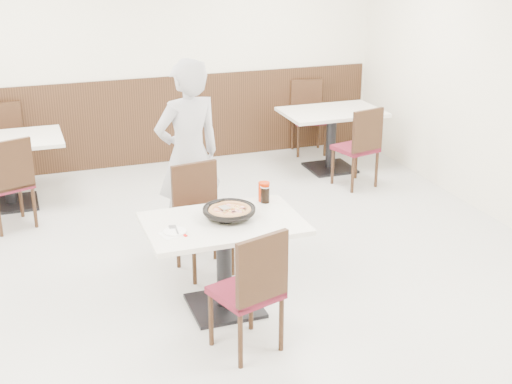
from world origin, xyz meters
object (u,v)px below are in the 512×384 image
object	(u,v)px
cola_glass	(265,195)
diner_person	(189,156)
pizza_pan	(229,213)
bg_chair_left_far	(5,147)
pizza	(230,212)
side_plate	(175,231)
bg_chair_left_near	(7,182)
bg_chair_right_near	(355,146)
bg_table_right	(331,140)
chair_near	(246,289)
bg_chair_right_far	(309,118)
bg_table_left	(8,172)
chair_far	(204,221)
red_cup	(264,192)
main_table	(224,265)

from	to	relation	value
cola_glass	diner_person	bearing A→B (deg)	112.10
pizza_pan	cola_glass	xyz separation A→B (m)	(0.38, 0.22, 0.02)
diner_person	bg_chair_left_far	world-z (taller)	diner_person
pizza	side_plate	distance (m)	0.47
bg_chair_left_near	bg_chair_right_near	distance (m)	3.82
pizza	bg_table_right	bearing A→B (deg)	52.37
bg_table_right	chair_near	bearing A→B (deg)	-123.32
bg_chair_left_near	bg_chair_right_near	world-z (taller)	same
bg_chair_right_near	chair_near	bearing A→B (deg)	-142.92
diner_person	bg_chair_left_far	size ratio (longest dim) A/B	1.89
bg_chair_right_near	bg_chair_right_far	xyz separation A→B (m)	(0.00, 1.36, 0.00)
chair_near	bg_chair_left_far	size ratio (longest dim) A/B	1.00
bg_table_right	bg_chair_right_near	world-z (taller)	bg_chair_right_near
side_plate	bg_chair_left_far	xyz separation A→B (m)	(-1.15, 3.64, -0.28)
bg_table_left	bg_chair_right_near	world-z (taller)	bg_chair_right_near
pizza_pan	cola_glass	world-z (taller)	cola_glass
side_plate	bg_chair_right_near	size ratio (longest dim) A/B	0.18
chair_far	pizza_pan	bearing A→B (deg)	84.31
cola_glass	bg_chair_left_near	bearing A→B (deg)	134.70
pizza_pan	bg_chair_left_near	distance (m)	2.78
bg_table_left	bg_chair_left_far	distance (m)	0.66
chair_far	red_cup	world-z (taller)	chair_far
bg_chair_left_far	bg_chair_right_far	xyz separation A→B (m)	(3.81, 0.03, 0.00)
chair_near	side_plate	distance (m)	0.70
chair_near	cola_glass	size ratio (longest dim) A/B	7.31
red_cup	bg_chair_right_near	xyz separation A→B (m)	(1.82, 1.92, -0.35)
main_table	chair_near	xyz separation A→B (m)	(-0.02, -0.60, 0.10)
main_table	chair_near	size ratio (longest dim) A/B	1.26
diner_person	bg_table_right	world-z (taller)	diner_person
bg_chair_right_near	bg_table_left	bearing A→B (deg)	156.01
main_table	bg_chair_left_near	bearing A→B (deg)	124.35
red_cup	bg_chair_right_far	world-z (taller)	bg_chair_right_far
main_table	bg_chair_left_far	size ratio (longest dim) A/B	1.26
bg_chair_right_far	chair_far	bearing A→B (deg)	62.51
pizza_pan	bg_chair_right_near	world-z (taller)	bg_chair_right_near
chair_far	bg_table_left	world-z (taller)	chair_far
cola_glass	bg_table_right	world-z (taller)	cola_glass
chair_far	bg_table_right	world-z (taller)	chair_far
cola_glass	bg_chair_left_near	world-z (taller)	bg_chair_left_near
side_plate	red_cup	xyz separation A→B (m)	(0.84, 0.39, 0.07)
diner_person	bg_table_left	bearing A→B (deg)	-60.15
pizza	red_cup	world-z (taller)	red_cup
red_cup	bg_chair_left_near	distance (m)	2.83
pizza_pan	bg_table_right	distance (m)	3.59
chair_far	bg_table_left	size ratio (longest dim) A/B	0.79
bg_table_left	bg_chair_right_far	size ratio (longest dim) A/B	1.26
cola_glass	bg_chair_left_far	xyz separation A→B (m)	(-1.99, 3.28, -0.34)
pizza_pan	bg_chair_right_far	xyz separation A→B (m)	(2.20, 3.54, -0.32)
pizza	chair_far	bearing A→B (deg)	92.63
pizza_pan	bg_chair_right_far	bearing A→B (deg)	58.08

